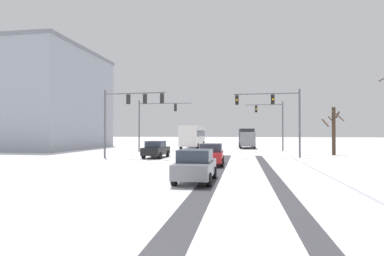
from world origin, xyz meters
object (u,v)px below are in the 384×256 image
Objects in this scene: traffic_signal_near_left at (129,107)px; bus_oncoming at (193,135)px; car_grey_third at (196,166)px; bare_tree_sidewalk_far at (333,129)px; traffic_signal_far_right at (272,118)px; box_truck_delivery at (247,138)px; office_building_far_left_block at (32,100)px; car_black_lead at (156,149)px; car_red_second at (211,154)px; traffic_signal_near_right at (276,109)px; traffic_signal_far_left at (154,116)px.

bus_oncoming is at bearing 80.76° from traffic_signal_near_left.
car_grey_third is 0.79× the size of bare_tree_sidewalk_far.
bus_oncoming is at bearing 156.38° from traffic_signal_far_right.
traffic_signal_far_right is 0.87× the size of box_truck_delivery.
office_building_far_left_block reaches higher than traffic_signal_far_right.
car_black_lead is at bearing -133.45° from traffic_signal_far_right.
car_red_second is 0.56× the size of box_truck_delivery.
office_building_far_left_block is (-34.75, 12.69, 2.73)m from traffic_signal_near_right.
office_building_far_left_block is at bearing 146.54° from car_red_second.
traffic_signal_far_right is 0.35× the size of office_building_far_left_block.
box_truck_delivery is 16.15m from bare_tree_sidewalk_far.
car_red_second is 0.22× the size of office_building_far_left_block.
box_truck_delivery is at bearing 84.89° from car_grey_third.
car_red_second is at bearing -108.49° from traffic_signal_far_right.
bus_oncoming reaches higher than car_red_second.
traffic_signal_far_left is at bearing -12.69° from office_building_far_left_block.
car_red_second is at bearing -59.31° from traffic_signal_far_left.
bare_tree_sidewalk_far is at bearing -9.55° from office_building_far_left_block.
traffic_signal_far_left is at bearing 150.40° from traffic_signal_near_right.
bare_tree_sidewalk_far reaches higher than car_grey_third.
traffic_signal_far_left is at bearing 173.61° from bare_tree_sidewalk_far.
office_building_far_left_block reaches higher than bare_tree_sidewalk_far.
car_black_lead is (2.81, -8.91, -3.66)m from traffic_signal_far_left.
car_black_lead is 14.97m from car_grey_third.
car_red_second is (5.94, -5.83, 0.00)m from car_black_lead.
car_grey_third is (-6.26, -26.61, -3.54)m from traffic_signal_far_right.
traffic_signal_far_right is at bearing 86.15° from traffic_signal_near_right.
traffic_signal_near_right is 12.04m from car_black_lead.
box_truck_delivery is 0.40× the size of office_building_far_left_block.
office_building_far_left_block is (-20.56, 4.63, 2.91)m from traffic_signal_far_left.
car_red_second is at bearing 89.95° from car_grey_third.
box_truck_delivery is (11.22, 21.20, -3.16)m from traffic_signal_near_left.
office_building_far_left_block is at bearing 167.31° from traffic_signal_far_left.
traffic_signal_far_left is 17.53m from car_red_second.
box_truck_delivery is (11.75, 10.97, -2.84)m from traffic_signal_far_left.
traffic_signal_far_right is at bearing 46.55° from car_black_lead.
bus_oncoming is 20.56m from bare_tree_sidewalk_far.
traffic_signal_far_left is 1.05× the size of traffic_signal_near_right.
car_black_lead and car_red_second have the same top height.
bare_tree_sidewalk_far is (12.08, 20.32, 1.96)m from car_grey_third.
office_building_far_left_block reaches higher than car_black_lead.
box_truck_delivery is at bearing 14.21° from bus_oncoming.
traffic_signal_near_right and traffic_signal_far_right have the same top height.
traffic_signal_near_left is 4.77m from car_black_lead.
traffic_signal_near_right is 1.56× the size of car_black_lead.
box_truck_delivery is at bearing 97.31° from traffic_signal_near_right.
traffic_signal_near_left is 0.35× the size of office_building_far_left_block.
traffic_signal_near_left is 20.27m from traffic_signal_far_right.
traffic_signal_near_right is at bearing -139.20° from bare_tree_sidewalk_far.
traffic_signal_far_right is at bearing 76.77° from car_grey_third.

